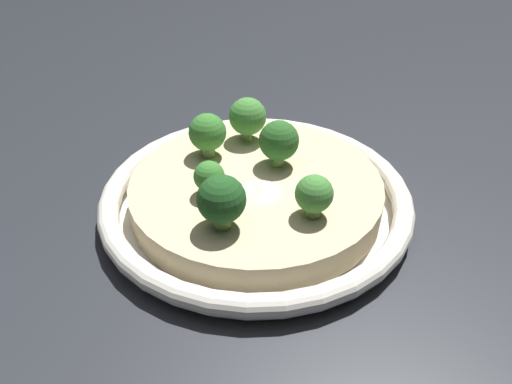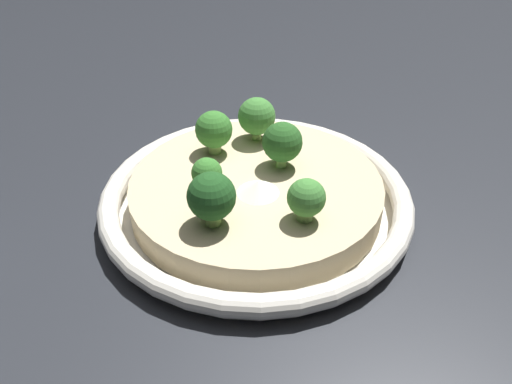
{
  "view_description": "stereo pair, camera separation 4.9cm",
  "coord_description": "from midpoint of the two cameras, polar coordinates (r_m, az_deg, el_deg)",
  "views": [
    {
      "loc": [
        0.3,
        -0.27,
        0.31
      ],
      "look_at": [
        0.0,
        0.0,
        0.02
      ],
      "focal_mm": 35.0,
      "sensor_mm": 36.0,
      "label": 1
    },
    {
      "loc": [
        0.33,
        -0.23,
        0.31
      ],
      "look_at": [
        0.0,
        0.0,
        0.02
      ],
      "focal_mm": 35.0,
      "sensor_mm": 36.0,
      "label": 2
    }
  ],
  "objects": [
    {
      "name": "cheese_sprinkle",
      "position": [
        0.46,
        3.26,
        0.48
      ],
      "size": [
        0.04,
        0.04,
        0.01
      ],
      "color": "white",
      "rests_on": "risotto_bowl"
    },
    {
      "name": "ground_plane",
      "position": [
        0.51,
        2.79,
        -2.02
      ],
      "size": [
        6.0,
        6.0,
        0.0
      ],
      "primitive_type": "plane",
      "color": "#23262B"
    },
    {
      "name": "risotto_bowl",
      "position": [
        0.5,
        2.85,
        -0.49
      ],
      "size": [
        0.31,
        0.31,
        0.04
      ],
      "color": "silver",
      "rests_on": "ground_plane"
    },
    {
      "name": "broccoli_back",
      "position": [
        0.49,
        5.9,
        5.54
      ],
      "size": [
        0.04,
        0.04,
        0.05
      ],
      "color": "#759E4C",
      "rests_on": "risotto_bowl"
    },
    {
      "name": "broccoli_right",
      "position": [
        0.43,
        9.1,
        -0.87
      ],
      "size": [
        0.03,
        0.03,
        0.04
      ],
      "color": "#668E47",
      "rests_on": "risotto_bowl"
    },
    {
      "name": "broccoli_front_right",
      "position": [
        0.41,
        -1.72,
        -0.73
      ],
      "size": [
        0.04,
        0.04,
        0.05
      ],
      "color": "#759E4C",
      "rests_on": "risotto_bowl"
    },
    {
      "name": "broccoli_back_left",
      "position": [
        0.54,
        2.73,
        8.53
      ],
      "size": [
        0.04,
        0.04,
        0.05
      ],
      "color": "#84A856",
      "rests_on": "risotto_bowl"
    },
    {
      "name": "broccoli_front",
      "position": [
        0.46,
        -2.59,
        1.96
      ],
      "size": [
        0.03,
        0.03,
        0.03
      ],
      "color": "#668E47",
      "rests_on": "risotto_bowl"
    },
    {
      "name": "broccoli_left",
      "position": [
        0.52,
        -2.11,
        6.97
      ],
      "size": [
        0.04,
        0.04,
        0.05
      ],
      "color": "#84A856",
      "rests_on": "risotto_bowl"
    }
  ]
}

